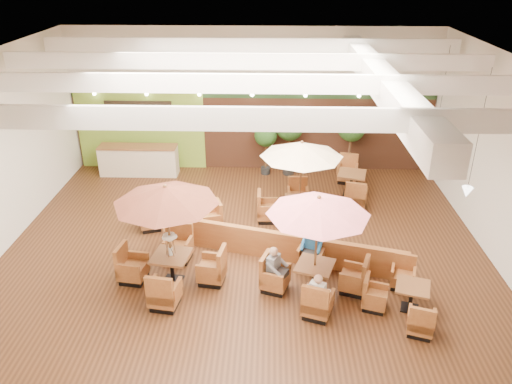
{
  "coord_description": "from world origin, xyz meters",
  "views": [
    {
      "loc": [
        0.7,
        -12.75,
        7.9
      ],
      "look_at": [
        0.3,
        0.5,
        1.5
      ],
      "focal_mm": 35.0,
      "sensor_mm": 36.0,
      "label": 1
    }
  ],
  "objects_px": {
    "table_1": "(317,228)",
    "table_2": "(299,165)",
    "diner_4": "(301,215)",
    "topiary_1": "(290,129)",
    "diner_1": "(312,244)",
    "table_3": "(181,217)",
    "table_4": "(400,298)",
    "table_5": "(351,184)",
    "topiary_0": "(266,137)",
    "table_0": "(168,218)",
    "diner_3": "(301,216)",
    "service_counter": "(139,160)",
    "booth_divider": "(294,248)",
    "diner_0": "(318,291)",
    "topiary_2": "(351,130)",
    "diner_2": "(275,265)"
  },
  "relations": [
    {
      "from": "table_0",
      "to": "topiary_0",
      "type": "distance_m",
      "value": 7.6
    },
    {
      "from": "table_3",
      "to": "diner_0",
      "type": "bearing_deg",
      "value": -64.56
    },
    {
      "from": "diner_1",
      "to": "diner_3",
      "type": "xyz_separation_m",
      "value": [
        -0.21,
        1.65,
        -0.03
      ]
    },
    {
      "from": "table_1",
      "to": "table_2",
      "type": "height_order",
      "value": "table_2"
    },
    {
      "from": "service_counter",
      "to": "diner_2",
      "type": "bearing_deg",
      "value": -54.18
    },
    {
      "from": "service_counter",
      "to": "booth_divider",
      "type": "xyz_separation_m",
      "value": [
        5.81,
        -5.98,
        -0.15
      ]
    },
    {
      "from": "diner_3",
      "to": "table_1",
      "type": "bearing_deg",
      "value": -85.41
    },
    {
      "from": "table_1",
      "to": "diner_1",
      "type": "xyz_separation_m",
      "value": [
        0.0,
        1.0,
        -1.09
      ]
    },
    {
      "from": "diner_2",
      "to": "diner_4",
      "type": "distance_m",
      "value": 2.77
    },
    {
      "from": "table_4",
      "to": "topiary_1",
      "type": "bearing_deg",
      "value": 124.48
    },
    {
      "from": "service_counter",
      "to": "diner_0",
      "type": "distance_m",
      "value": 10.4
    },
    {
      "from": "table_1",
      "to": "table_2",
      "type": "bearing_deg",
      "value": 113.28
    },
    {
      "from": "table_3",
      "to": "topiary_2",
      "type": "bearing_deg",
      "value": 18.58
    },
    {
      "from": "table_0",
      "to": "topiary_0",
      "type": "xyz_separation_m",
      "value": [
        2.36,
        7.21,
        -0.39
      ]
    },
    {
      "from": "booth_divider",
      "to": "diner_4",
      "type": "bearing_deg",
      "value": 94.95
    },
    {
      "from": "topiary_0",
      "to": "diner_2",
      "type": "height_order",
      "value": "topiary_0"
    },
    {
      "from": "table_0",
      "to": "diner_0",
      "type": "relative_size",
      "value": 3.84
    },
    {
      "from": "table_0",
      "to": "service_counter",
      "type": "bearing_deg",
      "value": 118.95
    },
    {
      "from": "table_4",
      "to": "table_5",
      "type": "distance_m",
      "value": 6.41
    },
    {
      "from": "topiary_2",
      "to": "diner_0",
      "type": "distance_m",
      "value": 8.78
    },
    {
      "from": "service_counter",
      "to": "table_5",
      "type": "bearing_deg",
      "value": -11.05
    },
    {
      "from": "table_1",
      "to": "diner_1",
      "type": "height_order",
      "value": "table_1"
    },
    {
      "from": "table_5",
      "to": "topiary_1",
      "type": "bearing_deg",
      "value": 155.15
    },
    {
      "from": "booth_divider",
      "to": "topiary_1",
      "type": "height_order",
      "value": "topiary_1"
    },
    {
      "from": "booth_divider",
      "to": "diner_0",
      "type": "bearing_deg",
      "value": -63.01
    },
    {
      "from": "table_3",
      "to": "table_4",
      "type": "relative_size",
      "value": 1.11
    },
    {
      "from": "diner_4",
      "to": "service_counter",
      "type": "bearing_deg",
      "value": 134.93
    },
    {
      "from": "booth_divider",
      "to": "table_0",
      "type": "relative_size",
      "value": 2.16
    },
    {
      "from": "diner_4",
      "to": "diner_3",
      "type": "bearing_deg",
      "value": -7.61
    },
    {
      "from": "table_2",
      "to": "diner_2",
      "type": "xyz_separation_m",
      "value": [
        -0.72,
        -3.67,
        -1.23
      ]
    },
    {
      "from": "table_1",
      "to": "topiary_2",
      "type": "bearing_deg",
      "value": 94.76
    },
    {
      "from": "topiary_1",
      "to": "diner_0",
      "type": "bearing_deg",
      "value": -87.04
    },
    {
      "from": "table_5",
      "to": "diner_4",
      "type": "xyz_separation_m",
      "value": [
        -1.96,
        -3.08,
        0.37
      ]
    },
    {
      "from": "topiary_1",
      "to": "diner_2",
      "type": "relative_size",
      "value": 3.09
    },
    {
      "from": "diner_0",
      "to": "diner_2",
      "type": "xyz_separation_m",
      "value": [
        -1.0,
        1.0,
        0.02
      ]
    },
    {
      "from": "topiary_0",
      "to": "diner_4",
      "type": "height_order",
      "value": "topiary_0"
    },
    {
      "from": "table_2",
      "to": "diner_3",
      "type": "relative_size",
      "value": 3.77
    },
    {
      "from": "table_0",
      "to": "table_3",
      "type": "distance_m",
      "value": 3.12
    },
    {
      "from": "table_2",
      "to": "diner_3",
      "type": "bearing_deg",
      "value": -86.58
    },
    {
      "from": "diner_4",
      "to": "topiary_1",
      "type": "bearing_deg",
      "value": 85.14
    },
    {
      "from": "table_3",
      "to": "table_2",
      "type": "bearing_deg",
      "value": -8.93
    },
    {
      "from": "topiary_0",
      "to": "diner_0",
      "type": "bearing_deg",
      "value": -81.05
    },
    {
      "from": "topiary_1",
      "to": "diner_1",
      "type": "relative_size",
      "value": 3.0
    },
    {
      "from": "table_5",
      "to": "topiary_0",
      "type": "distance_m",
      "value": 3.73
    },
    {
      "from": "table_1",
      "to": "table_4",
      "type": "relative_size",
      "value": 1.15
    },
    {
      "from": "topiary_1",
      "to": "diner_4",
      "type": "height_order",
      "value": "topiary_1"
    },
    {
      "from": "booth_divider",
      "to": "diner_1",
      "type": "relative_size",
      "value": 7.52
    },
    {
      "from": "table_2",
      "to": "table_5",
      "type": "height_order",
      "value": "table_2"
    },
    {
      "from": "table_2",
      "to": "diner_0",
      "type": "distance_m",
      "value": 4.84
    },
    {
      "from": "diner_0",
      "to": "diner_1",
      "type": "bearing_deg",
      "value": 115.13
    }
  ]
}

